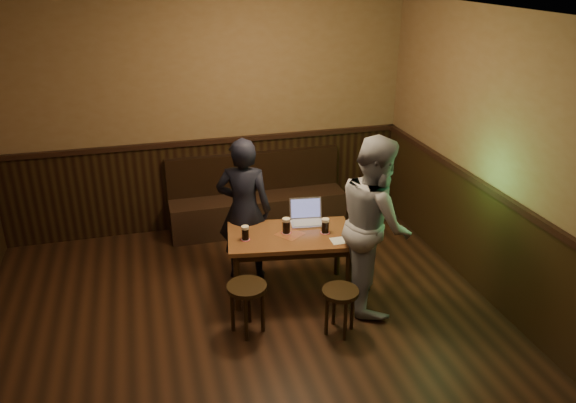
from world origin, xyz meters
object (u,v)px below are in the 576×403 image
at_px(person_suit, 244,210).
at_px(bench, 257,205).
at_px(pint_left, 245,233).
at_px(laptop, 306,216).
at_px(pint_mid, 286,226).
at_px(pint_right, 325,226).
at_px(stool_left, 247,295).
at_px(stool_right, 340,299).
at_px(pub_table, 290,242).
at_px(person_grey, 375,223).

bearing_deg(person_suit, bench, -89.10).
bearing_deg(pint_left, bench, 73.92).
distance_m(pint_left, laptop, 0.73).
bearing_deg(laptop, pint_mid, -136.45).
height_order(bench, pint_right, bench).
bearing_deg(pint_left, stool_left, -100.66).
bearing_deg(pint_left, stool_right, -48.20).
bearing_deg(pub_table, pint_right, -1.52).
relative_size(pint_mid, person_suit, 0.10).
height_order(stool_right, pint_mid, pint_mid).
bearing_deg(person_grey, laptop, 48.02).
bearing_deg(laptop, bench, 107.69).
distance_m(laptop, person_suit, 0.65).
distance_m(bench, pint_right, 1.73).
distance_m(pub_table, stool_right, 0.86).
bearing_deg(stool_right, stool_left, 163.81).
height_order(stool_right, pint_right, pint_right).
relative_size(pint_left, person_suit, 0.09).
bearing_deg(laptop, person_suit, 169.74).
bearing_deg(pint_right, laptop, 109.95).
xyz_separation_m(pub_table, pint_right, (0.35, -0.06, 0.17)).
bearing_deg(laptop, stool_left, -127.88).
height_order(pint_left, person_grey, person_grey).
height_order(bench, pint_mid, bench).
distance_m(stool_right, pint_mid, 0.95).
bearing_deg(person_grey, stool_right, 139.56).
relative_size(pint_mid, pint_right, 1.04).
relative_size(bench, pint_left, 14.83).
bearing_deg(pint_mid, pint_right, -14.58).
distance_m(stool_left, pint_left, 0.66).
relative_size(bench, pint_mid, 13.53).
xyz_separation_m(pint_left, person_grey, (1.19, -0.38, 0.13)).
xyz_separation_m(pub_table, pint_left, (-0.45, -0.00, 0.16)).
relative_size(pint_mid, person_grey, 0.09).
distance_m(bench, pint_left, 1.69).
relative_size(person_suit, person_grey, 0.90).
height_order(bench, stool_right, bench).
bearing_deg(pint_left, pub_table, 0.19).
relative_size(pint_mid, laptop, 0.44).
height_order(person_suit, person_grey, person_grey).
relative_size(stool_right, laptop, 1.23).
height_order(stool_right, person_grey, person_grey).
relative_size(stool_right, pint_mid, 2.79).
bearing_deg(stool_left, pint_right, 28.55).
distance_m(laptop, person_grey, 0.80).
distance_m(bench, pint_mid, 1.60).
xyz_separation_m(bench, laptop, (0.24, -1.34, 0.41)).
xyz_separation_m(pub_table, pint_mid, (-0.03, 0.03, 0.17)).
relative_size(stool_right, person_grey, 0.26).
relative_size(laptop, person_suit, 0.23).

